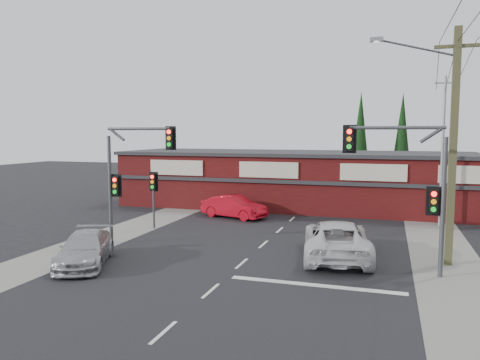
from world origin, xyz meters
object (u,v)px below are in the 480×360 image
(shop_building, at_px, (294,179))
(silver_suv, at_px, (85,249))
(white_suv, at_px, (337,239))
(utility_pole, at_px, (450,139))
(red_sedan, at_px, (234,207))

(shop_building, bearing_deg, silver_suv, -106.09)
(white_suv, height_order, utility_pole, utility_pole)
(white_suv, xyz_separation_m, shop_building, (-4.79, 14.28, 1.28))
(white_suv, bearing_deg, red_sedan, -55.57)
(red_sedan, distance_m, shop_building, 6.90)
(white_suv, bearing_deg, silver_suv, 14.77)
(red_sedan, bearing_deg, shop_building, -7.46)
(utility_pole, bearing_deg, shop_building, 123.76)
(red_sedan, relative_size, shop_building, 0.17)
(utility_pole, bearing_deg, silver_suv, -162.34)
(silver_suv, xyz_separation_m, utility_pole, (14.75, 4.70, 4.71))
(white_suv, distance_m, utility_pole, 6.45)
(red_sedan, bearing_deg, silver_suv, -174.50)
(red_sedan, distance_m, utility_pole, 15.21)
(silver_suv, relative_size, utility_pole, 0.47)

